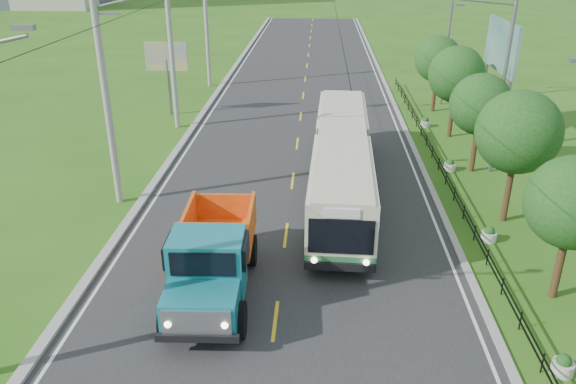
# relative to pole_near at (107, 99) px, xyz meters

# --- Properties ---
(ground) EXTENTS (240.00, 240.00, 0.00)m
(ground) POSITION_rel_pole_near_xyz_m (8.26, -9.00, -5.09)
(ground) COLOR #2A5F16
(ground) RESTS_ON ground
(road) EXTENTS (14.00, 120.00, 0.02)m
(road) POSITION_rel_pole_near_xyz_m (8.26, 11.00, -5.08)
(road) COLOR #28282B
(road) RESTS_ON ground
(curb_left) EXTENTS (0.40, 120.00, 0.15)m
(curb_left) POSITION_rel_pole_near_xyz_m (1.06, 11.00, -5.02)
(curb_left) COLOR #9E9E99
(curb_left) RESTS_ON ground
(curb_right) EXTENTS (0.30, 120.00, 0.10)m
(curb_right) POSITION_rel_pole_near_xyz_m (15.41, 11.00, -5.04)
(curb_right) COLOR #9E9E99
(curb_right) RESTS_ON ground
(edge_line_left) EXTENTS (0.12, 120.00, 0.00)m
(edge_line_left) POSITION_rel_pole_near_xyz_m (1.61, 11.00, -5.07)
(edge_line_left) COLOR silver
(edge_line_left) RESTS_ON road
(edge_line_right) EXTENTS (0.12, 120.00, 0.00)m
(edge_line_right) POSITION_rel_pole_near_xyz_m (14.91, 11.00, -5.07)
(edge_line_right) COLOR silver
(edge_line_right) RESTS_ON road
(centre_dash) EXTENTS (0.12, 2.20, 0.00)m
(centre_dash) POSITION_rel_pole_near_xyz_m (8.26, -9.00, -5.07)
(centre_dash) COLOR yellow
(centre_dash) RESTS_ON road
(railing_right) EXTENTS (0.04, 40.00, 0.60)m
(railing_right) POSITION_rel_pole_near_xyz_m (16.26, 5.00, -4.79)
(railing_right) COLOR black
(railing_right) RESTS_ON ground
(pole_near) EXTENTS (3.51, 0.32, 10.00)m
(pole_near) POSITION_rel_pole_near_xyz_m (0.00, 0.00, 0.00)
(pole_near) COLOR gray
(pole_near) RESTS_ON ground
(pole_mid) EXTENTS (3.51, 0.32, 10.00)m
(pole_mid) POSITION_rel_pole_near_xyz_m (0.00, 12.00, 0.00)
(pole_mid) COLOR gray
(pole_mid) RESTS_ON ground
(pole_far) EXTENTS (3.51, 0.32, 10.00)m
(pole_far) POSITION_rel_pole_near_xyz_m (0.00, 24.00, 0.00)
(pole_far) COLOR gray
(pole_far) RESTS_ON ground
(tree_second) EXTENTS (3.18, 3.26, 5.30)m
(tree_second) POSITION_rel_pole_near_xyz_m (18.12, -6.86, -1.57)
(tree_second) COLOR #382314
(tree_second) RESTS_ON ground
(tree_third) EXTENTS (3.60, 3.62, 6.00)m
(tree_third) POSITION_rel_pole_near_xyz_m (18.12, -0.86, -1.11)
(tree_third) COLOR #382314
(tree_third) RESTS_ON ground
(tree_fourth) EXTENTS (3.24, 3.31, 5.40)m
(tree_fourth) POSITION_rel_pole_near_xyz_m (18.12, 5.14, -1.51)
(tree_fourth) COLOR #382314
(tree_fourth) RESTS_ON ground
(tree_fifth) EXTENTS (3.48, 3.52, 5.80)m
(tree_fifth) POSITION_rel_pole_near_xyz_m (18.12, 11.14, -1.24)
(tree_fifth) COLOR #382314
(tree_fifth) RESTS_ON ground
(tree_back) EXTENTS (3.30, 3.36, 5.50)m
(tree_back) POSITION_rel_pole_near_xyz_m (18.12, 17.14, -1.44)
(tree_back) COLOR #382314
(tree_back) RESTS_ON ground
(streetlight_mid) EXTENTS (3.02, 0.20, 9.07)m
(streetlight_mid) POSITION_rel_pole_near_xyz_m (18.90, 5.00, -0.19)
(streetlight_mid) COLOR slate
(streetlight_mid) RESTS_ON ground
(streetlight_far) EXTENTS (3.02, 0.20, 9.07)m
(streetlight_far) POSITION_rel_pole_near_xyz_m (18.90, 19.00, -0.19)
(streetlight_far) COLOR slate
(streetlight_far) RESTS_ON ground
(planter_front) EXTENTS (0.64, 0.64, 0.67)m
(planter_front) POSITION_rel_pole_near_xyz_m (16.86, -11.00, -4.81)
(planter_front) COLOR silver
(planter_front) RESTS_ON ground
(planter_near) EXTENTS (0.64, 0.64, 0.67)m
(planter_near) POSITION_rel_pole_near_xyz_m (16.86, -3.00, -4.81)
(planter_near) COLOR silver
(planter_near) RESTS_ON ground
(planter_mid) EXTENTS (0.64, 0.64, 0.67)m
(planter_mid) POSITION_rel_pole_near_xyz_m (16.86, 5.00, -4.81)
(planter_mid) COLOR silver
(planter_mid) RESTS_ON ground
(planter_far) EXTENTS (0.64, 0.64, 0.67)m
(planter_far) POSITION_rel_pole_near_xyz_m (16.86, 13.00, -4.81)
(planter_far) COLOR silver
(planter_far) RESTS_ON ground
(billboard_left) EXTENTS (3.00, 0.20, 5.20)m
(billboard_left) POSITION_rel_pole_near_xyz_m (-1.24, 15.00, -1.23)
(billboard_left) COLOR slate
(billboard_left) RESTS_ON ground
(billboard_right) EXTENTS (0.24, 6.00, 7.30)m
(billboard_right) POSITION_rel_pole_near_xyz_m (20.56, 11.00, 0.25)
(billboard_right) COLOR slate
(billboard_right) RESTS_ON ground
(bus) EXTENTS (3.19, 16.43, 3.16)m
(bus) POSITION_rel_pole_near_xyz_m (10.72, 1.55, -3.20)
(bus) COLOR #2B6D3B
(bus) RESTS_ON ground
(dump_truck) EXTENTS (2.89, 6.93, 2.87)m
(dump_truck) POSITION_rel_pole_near_xyz_m (5.95, -7.49, -3.47)
(dump_truck) COLOR #167988
(dump_truck) RESTS_ON ground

